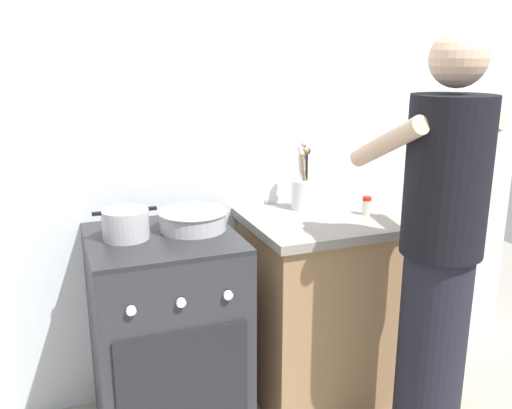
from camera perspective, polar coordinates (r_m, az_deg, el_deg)
name	(u,v)px	position (r m, az deg, el deg)	size (l,w,h in m)	color
back_wall	(257,132)	(2.66, 0.09, 7.52)	(3.20, 0.10, 2.50)	silver
countertop	(350,302)	(2.74, 9.75, -9.98)	(1.00, 0.60, 0.90)	#99724C
stove_range	(167,335)	(2.44, -9.29, -13.31)	(0.60, 0.62, 0.90)	#2D2D33
pot	(126,224)	(2.24, -13.44, -2.00)	(0.25, 0.19, 0.12)	#B2B2B7
mixing_bowl	(193,219)	(2.31, -6.61, -1.50)	(0.29, 0.29, 0.08)	#B7B7BC
utensil_crock	(302,188)	(2.60, 4.84, 1.74)	(0.10, 0.10, 0.33)	silver
spice_bottle	(367,206)	(2.56, 11.47, -0.15)	(0.04, 0.04, 0.09)	silver
person	(438,262)	(2.17, 18.49, -5.75)	(0.41, 0.50, 1.70)	black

